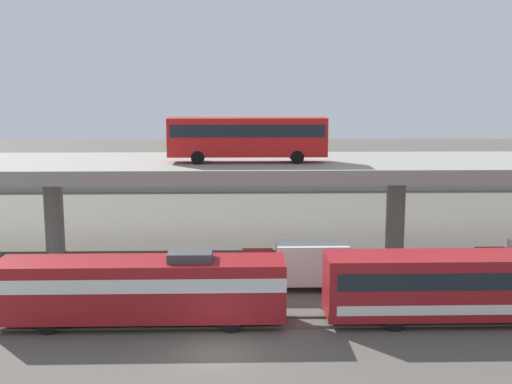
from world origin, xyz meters
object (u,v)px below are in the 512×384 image
train_coach_lead (511,284)px  service_truck_west (298,264)px  parked_car_5 (426,166)px  transit_bus_on_overpass (248,135)px  parked_car_6 (12,167)px  parked_car_1 (185,165)px  parked_car_3 (381,167)px  parked_car_4 (264,170)px  train_locomotive (128,287)px  parked_car_0 (302,168)px  parked_car_2 (107,166)px

train_coach_lead → service_truck_west: bearing=-28.5°
service_truck_west → parked_car_5: size_ratio=1.50×
transit_bus_on_overpass → parked_car_6: size_ratio=2.86×
transit_bus_on_overpass → parked_car_1: size_ratio=2.80×
parked_car_3 → parked_car_4: (-15.75, -2.15, 0.00)m
parked_car_3 → parked_car_5: same height
train_coach_lead → parked_car_6: size_ratio=4.95×
train_locomotive → parked_car_4: train_locomotive is taller
parked_car_0 → parked_car_5: (16.90, 1.12, 0.00)m
train_coach_lead → transit_bus_on_overpass: (-14.48, 14.67, 7.21)m
parked_car_4 → parked_car_1: bearing=155.0°
parked_car_2 → parked_car_4: size_ratio=1.02×
parked_car_5 → parked_car_6: (-55.87, 0.75, -0.00)m
service_truck_west → parked_car_1: size_ratio=1.59×
parked_car_1 → parked_car_2: bearing=-0.3°
parked_car_0 → parked_car_6: size_ratio=1.06×
parked_car_1 → service_truck_west: bearing=103.5°
train_coach_lead → transit_bus_on_overpass: size_ratio=1.73×
parked_car_4 → train_coach_lead: bearing=-76.1°
parked_car_2 → parked_car_1: bearing=179.7°
train_locomotive → parked_car_5: train_locomotive is taller
transit_bus_on_overpass → service_truck_west: 11.93m
parked_car_2 → parked_car_0: bearing=173.5°
transit_bus_on_overpass → parked_car_4: transit_bus_on_overpass is taller
parked_car_3 → parked_car_4: same height
train_locomotive → parked_car_0: train_locomotive is taller
train_coach_lead → parked_car_1: bearing=-67.0°
transit_bus_on_overpass → parked_car_0: bearing=77.7°
train_coach_lead → parked_car_3: (3.81, 50.36, 0.20)m
parked_car_4 → parked_car_2: bearing=166.7°
train_locomotive → service_truck_west: bearing=-148.3°
parked_car_2 → transit_bus_on_overpass: bearing=115.9°
train_locomotive → service_truck_west: 11.73m
parked_car_2 → parked_car_5: size_ratio=1.02×
parked_car_0 → parked_car_6: 39.02m
parked_car_3 → parked_car_4: size_ratio=0.90×
parked_car_1 → parked_car_6: 23.18m
parked_car_2 → train_locomotive: bearing=102.6°
parked_car_6 → parked_car_2: bearing=5.3°
parked_car_0 → parked_car_6: (-38.97, 1.86, -0.00)m
train_coach_lead → transit_bus_on_overpass: bearing=-45.4°
parked_car_5 → parked_car_0: bearing=-176.2°
transit_bus_on_overpass → parked_car_3: size_ratio=2.93×
parked_car_5 → parked_car_3: bearing=-171.2°
transit_bus_on_overpass → parked_car_3: transit_bus_on_overpass is taller
parked_car_6 → parked_car_0: bearing=-2.7°
transit_bus_on_overpass → parked_car_3: (18.29, 35.70, -7.01)m
parked_car_0 → transit_bus_on_overpass: bearing=-102.3°
parked_car_2 → parked_car_6: (-12.52, -1.16, -0.00)m
parked_car_2 → parked_car_3: same height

